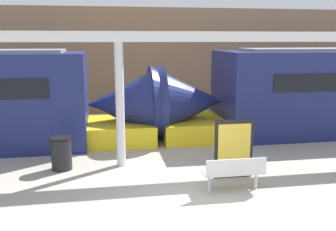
{
  "coord_description": "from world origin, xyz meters",
  "views": [
    {
      "loc": [
        -1.74,
        -6.99,
        3.54
      ],
      "look_at": [
        0.03,
        3.27,
        1.4
      ],
      "focal_mm": 40.0,
      "sensor_mm": 36.0,
      "label": 1
    }
  ],
  "objects": [
    {
      "name": "station_wall",
      "position": [
        0.0,
        11.11,
        2.5
      ],
      "size": [
        56.0,
        0.2,
        5.0
      ],
      "primitive_type": "cube",
      "color": "#937051",
      "rests_on": "ground_plane"
    },
    {
      "name": "support_column_near",
      "position": [
        -1.32,
        3.27,
        1.73
      ],
      "size": [
        0.24,
        0.24,
        3.46
      ],
      "primitive_type": "cylinder",
      "color": "silver",
      "rests_on": "ground_plane"
    },
    {
      "name": "bench_near",
      "position": [
        1.2,
        0.92,
        0.51
      ],
      "size": [
        1.45,
        0.44,
        0.84
      ],
      "rotation": [
        0.0,
        0.0,
        0.0
      ],
      "color": "silver",
      "rests_on": "ground_plane"
    },
    {
      "name": "ground_plane",
      "position": [
        0.0,
        0.0,
        0.0
      ],
      "size": [
        60.0,
        60.0,
        0.0
      ],
      "primitive_type": "plane",
      "color": "#A8A093"
    },
    {
      "name": "trash_bin",
      "position": [
        -2.95,
        3.19,
        0.46
      ],
      "size": [
        0.58,
        0.58,
        0.91
      ],
      "color": "black",
      "rests_on": "ground_plane"
    },
    {
      "name": "canopy_beam",
      "position": [
        -1.32,
        3.27,
        3.6
      ],
      "size": [
        28.0,
        0.6,
        0.28
      ],
      "primitive_type": "cube",
      "color": "silver",
      "rests_on": "support_column_near"
    },
    {
      "name": "poster_board",
      "position": [
        1.49,
        1.81,
        0.78
      ],
      "size": [
        1.01,
        0.07,
        1.54
      ],
      "color": "black",
      "rests_on": "ground_plane"
    }
  ]
}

